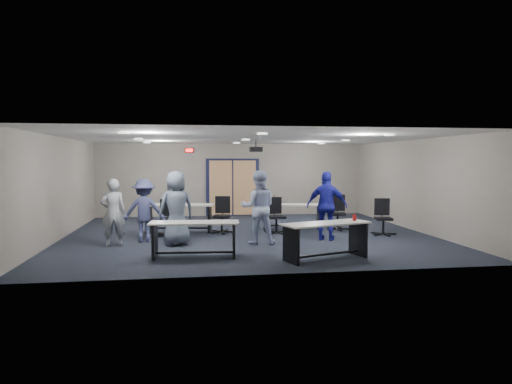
{
  "coord_description": "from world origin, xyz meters",
  "views": [
    {
      "loc": [
        -1.63,
        -12.59,
        2.09
      ],
      "look_at": [
        0.18,
        -0.3,
        1.22
      ],
      "focal_mm": 32.0,
      "sensor_mm": 36.0,
      "label": 1
    }
  ],
  "objects": [
    {
      "name": "table_front_left",
      "position": [
        -1.52,
        -2.82,
        0.53
      ],
      "size": [
        1.94,
        0.79,
        0.77
      ],
      "rotation": [
        0.0,
        0.0,
        -0.08
      ],
      "color": "beige",
      "rests_on": "floor"
    },
    {
      "name": "table_front_right",
      "position": [
        1.22,
        -3.42,
        0.53
      ],
      "size": [
        2.02,
        1.2,
        0.91
      ],
      "rotation": [
        0.0,
        0.0,
        0.31
      ],
      "color": "beige",
      "rests_on": "floor"
    },
    {
      "name": "chair_back_d",
      "position": [
        2.77,
        0.47,
        0.52
      ],
      "size": [
        0.82,
        0.82,
        1.05
      ],
      "primitive_type": null,
      "rotation": [
        0.0,
        0.0,
        -0.29
      ],
      "color": "black",
      "rests_on": "floor"
    },
    {
      "name": "person_navy",
      "position": [
        1.92,
        -1.18,
        0.9
      ],
      "size": [
        1.14,
        0.85,
        1.8
      ],
      "primitive_type": "imported",
      "rotation": [
        0.0,
        0.0,
        2.7
      ],
      "color": "#1B1D99",
      "rests_on": "floor"
    },
    {
      "name": "double_door",
      "position": [
        0.0,
        4.46,
        1.05
      ],
      "size": [
        2.0,
        0.07,
        2.2
      ],
      "color": "black",
      "rests_on": "back_wall"
    },
    {
      "name": "back_wall",
      "position": [
        0.0,
        4.5,
        1.35
      ],
      "size": [
        10.0,
        0.04,
        2.7
      ],
      "primitive_type": "cube",
      "color": "gray",
      "rests_on": "floor"
    },
    {
      "name": "person_plaid",
      "position": [
        -1.95,
        -1.33,
        0.92
      ],
      "size": [
        1.05,
        0.87,
        1.83
      ],
      "primitive_type": "imported",
      "rotation": [
        0.0,
        0.0,
        3.52
      ],
      "color": "slate",
      "rests_on": "floor"
    },
    {
      "name": "front_wall",
      "position": [
        0.0,
        -4.5,
        1.35
      ],
      "size": [
        10.0,
        0.04,
        2.7
      ],
      "primitive_type": "cube",
      "color": "gray",
      "rests_on": "floor"
    },
    {
      "name": "table_back_right",
      "position": [
        1.44,
        0.88,
        0.52
      ],
      "size": [
        1.93,
        0.9,
        1.03
      ],
      "rotation": [
        0.0,
        0.0,
        -0.16
      ],
      "color": "beige",
      "rests_on": "floor"
    },
    {
      "name": "floor",
      "position": [
        0.0,
        0.0,
        0.0
      ],
      "size": [
        10.0,
        10.0,
        0.0
      ],
      "primitive_type": "plane",
      "color": "black",
      "rests_on": "ground"
    },
    {
      "name": "chair_back_a",
      "position": [
        -2.22,
        0.09,
        0.5
      ],
      "size": [
        0.63,
        0.63,
        1.01
      ],
      "primitive_type": null,
      "rotation": [
        0.0,
        0.0,
        0.0
      ],
      "color": "black",
      "rests_on": "floor"
    },
    {
      "name": "left_wall",
      "position": [
        -5.0,
        0.0,
        1.35
      ],
      "size": [
        0.04,
        9.0,
        2.7
      ],
      "primitive_type": "cube",
      "color": "gray",
      "rests_on": "floor"
    },
    {
      "name": "person_gray",
      "position": [
        -3.46,
        -1.24,
        0.82
      ],
      "size": [
        0.66,
        0.5,
        1.64
      ],
      "primitive_type": "imported",
      "rotation": [
        0.0,
        0.0,
        3.33
      ],
      "color": "#9A9FA8",
      "rests_on": "floor"
    },
    {
      "name": "right_wall",
      "position": [
        5.0,
        0.0,
        1.35
      ],
      "size": [
        0.04,
        9.0,
        2.7
      ],
      "primitive_type": "cube",
      "color": "gray",
      "rests_on": "floor"
    },
    {
      "name": "chair_loose_right",
      "position": [
        3.72,
        -0.66,
        0.51
      ],
      "size": [
        0.75,
        0.75,
        1.01
      ],
      "primitive_type": null,
      "rotation": [
        0.0,
        0.0,
        -0.2
      ],
      "color": "black",
      "rests_on": "floor"
    },
    {
      "name": "ceiling_projector",
      "position": [
        0.3,
        0.5,
        2.4
      ],
      "size": [
        0.35,
        0.32,
        0.37
      ],
      "color": "black",
      "rests_on": "ceiling"
    },
    {
      "name": "person_back",
      "position": [
        -2.77,
        -0.72,
        0.8
      ],
      "size": [
        1.06,
        0.63,
        1.61
      ],
      "primitive_type": "imported",
      "rotation": [
        0.0,
        0.0,
        3.18
      ],
      "color": "#404574",
      "rests_on": "floor"
    },
    {
      "name": "ceiling",
      "position": [
        0.0,
        0.0,
        2.7
      ],
      "size": [
        10.0,
        9.0,
        0.04
      ],
      "primitive_type": "cube",
      "color": "white",
      "rests_on": "back_wall"
    },
    {
      "name": "exit_sign",
      "position": [
        -1.6,
        4.44,
        2.45
      ],
      "size": [
        0.32,
        0.07,
        0.18
      ],
      "color": "black",
      "rests_on": "back_wall"
    },
    {
      "name": "chair_back_b",
      "position": [
        -0.71,
        0.38,
        0.52
      ],
      "size": [
        0.77,
        0.77,
        1.05
      ],
      "primitive_type": null,
      "rotation": [
        0.0,
        0.0,
        -0.2
      ],
      "color": "black",
      "rests_on": "floor"
    },
    {
      "name": "table_back_left",
      "position": [
        -1.91,
        0.78,
        0.55
      ],
      "size": [
        2.07,
        0.96,
        0.81
      ],
      "rotation": [
        0.0,
        0.0,
        -0.15
      ],
      "color": "beige",
      "rests_on": "floor"
    },
    {
      "name": "chair_back_c",
      "position": [
        0.83,
        0.1,
        0.51
      ],
      "size": [
        0.7,
        0.7,
        1.02
      ],
      "primitive_type": null,
      "rotation": [
        0.0,
        0.0,
        0.09
      ],
      "color": "black",
      "rests_on": "floor"
    },
    {
      "name": "person_lightblue",
      "position": [
        0.08,
        -1.42,
        0.92
      ],
      "size": [
        0.95,
        0.78,
        1.83
      ],
      "primitive_type": "imported",
      "rotation": [
        0.0,
        0.0,
        3.04
      ],
      "color": "#ABB8E3",
      "rests_on": "floor"
    },
    {
      "name": "ceiling_can_lights",
      "position": [
        0.0,
        0.25,
        2.67
      ],
      "size": [
        6.24,
        5.74,
        0.02
      ],
      "primitive_type": null,
      "color": "white",
      "rests_on": "ceiling"
    }
  ]
}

